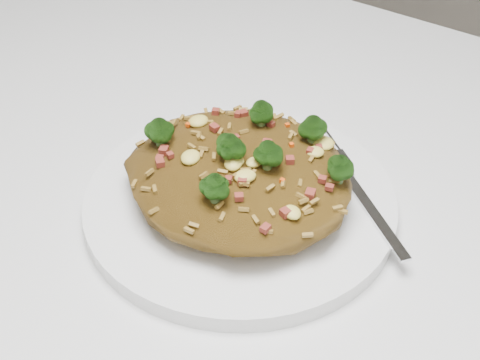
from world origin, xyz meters
name	(u,v)px	position (x,y,z in m)	size (l,w,h in m)	color
dining_table	(322,345)	(0.00, 0.00, 0.66)	(1.20, 0.80, 0.75)	silver
plate	(240,201)	(-0.09, 0.01, 0.76)	(0.24, 0.24, 0.01)	white
fried_rice	(241,167)	(-0.09, 0.01, 0.79)	(0.18, 0.16, 0.06)	#89601C
fork	(360,195)	(-0.01, 0.07, 0.77)	(0.14, 0.11, 0.00)	silver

